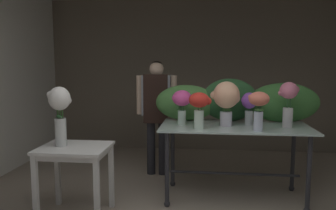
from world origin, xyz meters
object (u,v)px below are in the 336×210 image
object	(u,v)px
vase_fuchsia_freesia	(182,102)
vase_violet_lilies	(249,105)
florist	(157,105)
vase_rosy_tulips	(289,99)
vase_coral_ranunculus	(259,106)
side_table_white	(75,156)
vase_peach_dahlias	(226,98)
display_table_glass	(234,138)
vase_scarlet_carnations	(199,106)
vase_white_roses_tall	(60,109)

from	to	relation	value
vase_fuchsia_freesia	vase_violet_lilies	xyz separation A→B (m)	(0.78, 0.07, -0.03)
florist	vase_rosy_tulips	xyz separation A→B (m)	(1.61, -0.81, 0.19)
florist	vase_coral_ranunculus	xyz separation A→B (m)	(1.24, -1.06, 0.15)
side_table_white	vase_peach_dahlias	bearing A→B (deg)	21.05
display_table_glass	side_table_white	bearing A→B (deg)	-158.96
vase_coral_ranunculus	vase_violet_lilies	bearing A→B (deg)	98.74
vase_scarlet_carnations	florist	bearing A→B (deg)	121.58
vase_white_roses_tall	side_table_white	bearing A→B (deg)	-0.34
display_table_glass	vase_white_roses_tall	size ratio (longest dim) A/B	2.78
vase_rosy_tulips	vase_white_roses_tall	bearing A→B (deg)	-166.13
display_table_glass	vase_violet_lilies	xyz separation A→B (m)	(0.16, 0.05, 0.39)
vase_rosy_tulips	vase_fuchsia_freesia	world-z (taller)	vase_rosy_tulips
vase_white_roses_tall	florist	bearing A→B (deg)	60.60
florist	vase_coral_ranunculus	bearing A→B (deg)	-40.39
side_table_white	florist	world-z (taller)	florist
vase_white_roses_tall	vase_peach_dahlias	bearing A→B (deg)	19.42
vase_rosy_tulips	vase_violet_lilies	bearing A→B (deg)	166.47
display_table_glass	side_table_white	world-z (taller)	display_table_glass
florist	vase_fuchsia_freesia	distance (m)	0.90
side_table_white	florist	bearing A→B (deg)	65.18
florist	vase_peach_dahlias	size ratio (longest dim) A/B	3.17
display_table_glass	vase_white_roses_tall	xyz separation A→B (m)	(-1.82, -0.64, 0.40)
display_table_glass	vase_rosy_tulips	size ratio (longest dim) A/B	3.34
side_table_white	vase_rosy_tulips	bearing A→B (deg)	14.73
vase_violet_lilies	vase_white_roses_tall	distance (m)	2.10
vase_scarlet_carnations	vase_white_roses_tall	bearing A→B (deg)	-164.34
vase_peach_dahlias	vase_white_roses_tall	world-z (taller)	vase_peach_dahlias
vase_coral_ranunculus	vase_rosy_tulips	bearing A→B (deg)	34.03
vase_scarlet_carnations	side_table_white	bearing A→B (deg)	-162.66
vase_rosy_tulips	vase_violet_lilies	xyz separation A→B (m)	(-0.41, 0.10, -0.07)
side_table_white	vase_rosy_tulips	xyz separation A→B (m)	(2.26, 0.59, 0.56)
side_table_white	florist	size ratio (longest dim) A/B	0.46
vase_fuchsia_freesia	vase_scarlet_carnations	size ratio (longest dim) A/B	1.01
florist	vase_coral_ranunculus	size ratio (longest dim) A/B	3.86
display_table_glass	vase_coral_ranunculus	size ratio (longest dim) A/B	4.06
vase_peach_dahlias	vase_rosy_tulips	xyz separation A→B (m)	(0.68, -0.01, -0.00)
vase_coral_ranunculus	vase_white_roses_tall	bearing A→B (deg)	-170.30
vase_violet_lilies	vase_white_roses_tall	world-z (taller)	vase_white_roses_tall
vase_fuchsia_freesia	vase_scarlet_carnations	world-z (taller)	vase_fuchsia_freesia
side_table_white	vase_rosy_tulips	size ratio (longest dim) A/B	1.46
florist	vase_violet_lilies	world-z (taller)	florist
vase_peach_dahlias	vase_coral_ranunculus	size ratio (longest dim) A/B	1.22
vase_rosy_tulips	vase_scarlet_carnations	xyz separation A→B (m)	(-0.98, -0.20, -0.06)
display_table_glass	vase_rosy_tulips	bearing A→B (deg)	-5.16
vase_fuchsia_freesia	vase_violet_lilies	bearing A→B (deg)	5.18
vase_violet_lilies	vase_fuchsia_freesia	bearing A→B (deg)	-174.82
side_table_white	vase_violet_lilies	distance (m)	2.03
vase_fuchsia_freesia	display_table_glass	bearing A→B (deg)	2.15
florist	vase_violet_lilies	xyz separation A→B (m)	(1.19, -0.71, 0.12)
vase_peach_dahlias	vase_violet_lilies	distance (m)	0.29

